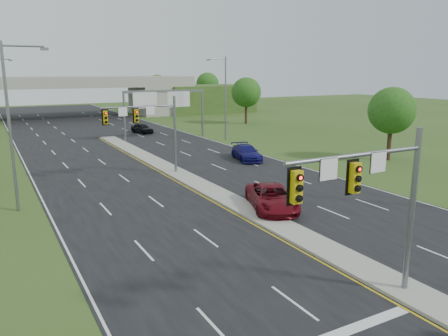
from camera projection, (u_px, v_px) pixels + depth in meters
name	position (u px, v px, depth m)	size (l,w,h in m)	color
ground	(404.00, 291.00, 18.53)	(240.00, 240.00, 0.00)	#324D1B
road	(141.00, 155.00, 48.46)	(24.00, 160.00, 0.02)	black
median	(185.00, 177.00, 38.18)	(2.00, 54.00, 0.16)	gray
lane_markings	(155.00, 166.00, 42.97)	(23.72, 160.00, 0.01)	gold
signal_mast_near	(376.00, 192.00, 16.38)	(6.62, 0.60, 7.00)	slate
signal_mast_far	(151.00, 123.00, 37.76)	(6.62, 0.60, 7.00)	slate
sign_gantry	(164.00, 101.00, 58.96)	(11.58, 0.44, 6.67)	slate
overpass	(68.00, 100.00, 86.18)	(80.00, 14.00, 8.10)	gray
lightpole_l_mid	(12.00, 120.00, 28.05)	(2.85, 0.25, 11.00)	slate
lightpole_r_far	(224.00, 95.00, 57.68)	(2.85, 0.25, 11.00)	slate
tree_r_near	(392.00, 111.00, 44.87)	(4.80, 4.80, 7.60)	#382316
tree_r_mid	(246.00, 92.00, 76.61)	(5.20, 5.20, 8.12)	#382316
tree_back_c	(158.00, 86.00, 109.02)	(5.60, 5.60, 8.32)	#382316
tree_back_d	(207.00, 84.00, 115.54)	(6.00, 6.00, 8.85)	#382316
car_far_a	(272.00, 198.00, 29.27)	(2.73, 5.92, 1.65)	maroon
car_far_b	(246.00, 153.00, 45.76)	(2.18, 5.37, 1.56)	#0F0E57
car_far_c	(142.00, 128.00, 65.68)	(1.71, 4.26, 1.45)	black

